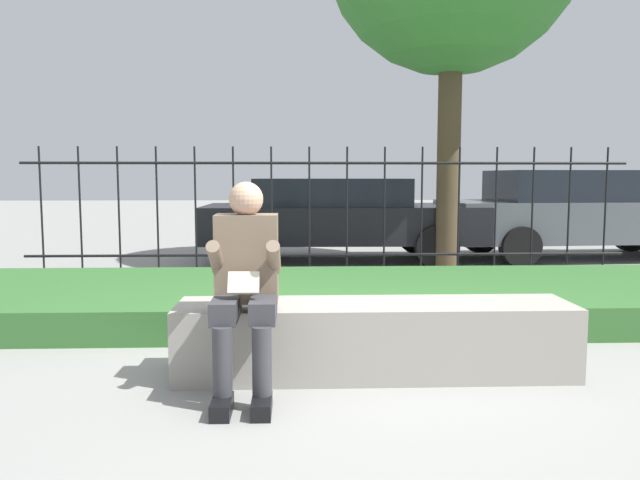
% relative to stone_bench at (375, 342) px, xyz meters
% --- Properties ---
extents(ground_plane, '(60.00, 60.00, 0.00)m').
position_rel_stone_bench_xyz_m(ground_plane, '(-0.12, 0.00, -0.21)').
color(ground_plane, gray).
extents(stone_bench, '(2.60, 0.56, 0.48)m').
position_rel_stone_bench_xyz_m(stone_bench, '(0.00, 0.00, 0.00)').
color(stone_bench, gray).
rests_on(stone_bench, ground_plane).
extents(person_seated_reader, '(0.42, 0.73, 1.28)m').
position_rel_stone_bench_xyz_m(person_seated_reader, '(-0.82, -0.32, 0.49)').
color(person_seated_reader, black).
rests_on(person_seated_reader, ground_plane).
extents(grass_berm, '(9.47, 2.36, 0.28)m').
position_rel_stone_bench_xyz_m(grass_berm, '(-0.12, 1.88, -0.08)').
color(grass_berm, '#33662D').
rests_on(grass_berm, ground_plane).
extents(iron_fence, '(7.47, 0.03, 1.67)m').
position_rel_stone_bench_xyz_m(iron_fence, '(-0.12, 3.68, 0.66)').
color(iron_fence, black).
rests_on(iron_fence, ground_plane).
extents(car_parked_right, '(4.49, 2.04, 1.40)m').
position_rel_stone_bench_xyz_m(car_parked_right, '(3.99, 5.74, 0.52)').
color(car_parked_right, '#4C5156').
rests_on(car_parked_right, ground_plane).
extents(car_parked_center, '(4.26, 1.96, 1.28)m').
position_rel_stone_bench_xyz_m(car_parked_center, '(0.15, 5.61, 0.48)').
color(car_parked_center, black).
rests_on(car_parked_center, ground_plane).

